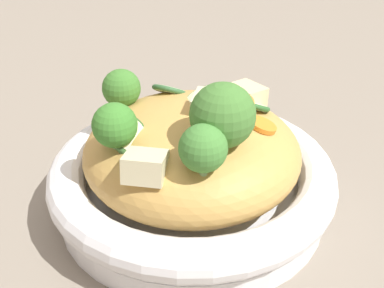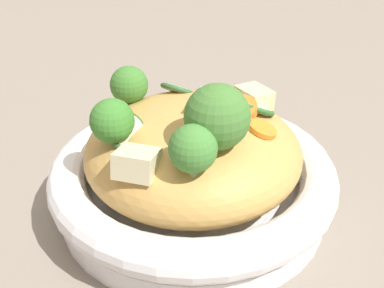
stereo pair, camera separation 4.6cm
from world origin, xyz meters
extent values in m
plane|color=gray|center=(0.00, 0.00, 0.00)|extent=(3.00, 3.00, 0.00)
cylinder|color=white|center=(0.00, 0.00, 0.01)|extent=(0.25, 0.25, 0.02)
torus|color=white|center=(0.00, 0.00, 0.04)|extent=(0.26, 0.26, 0.03)
ellipsoid|color=tan|center=(0.00, 0.00, 0.06)|extent=(0.19, 0.19, 0.08)
torus|color=tan|center=(0.01, -0.01, 0.09)|extent=(0.07, 0.07, 0.02)
torus|color=#B59647|center=(0.00, 0.01, 0.10)|extent=(0.07, 0.06, 0.03)
torus|color=#BC9244|center=(0.03, 0.02, 0.08)|extent=(0.08, 0.08, 0.04)
torus|color=#C28C43|center=(0.00, 0.02, 0.10)|extent=(0.06, 0.06, 0.03)
cone|color=#8EAC77|center=(-0.05, -0.06, 0.08)|extent=(0.02, 0.02, 0.01)
sphere|color=#3D762D|center=(-0.05, -0.06, 0.10)|extent=(0.05, 0.05, 0.04)
cone|color=#93B16D|center=(0.03, -0.06, 0.09)|extent=(0.02, 0.02, 0.02)
sphere|color=#3A7B2C|center=(0.03, -0.06, 0.11)|extent=(0.04, 0.04, 0.04)
cone|color=#98B775|center=(0.07, 0.00, 0.09)|extent=(0.03, 0.03, 0.02)
sphere|color=#417D34|center=(0.07, 0.00, 0.11)|extent=(0.05, 0.05, 0.04)
cone|color=#99AF6D|center=(0.04, 0.02, 0.10)|extent=(0.04, 0.04, 0.01)
sphere|color=#417531|center=(0.04, 0.02, 0.12)|extent=(0.07, 0.07, 0.05)
cylinder|color=orange|center=(0.02, 0.02, 0.10)|extent=(0.02, 0.02, 0.02)
cylinder|color=orange|center=(-0.01, 0.04, 0.10)|extent=(0.04, 0.04, 0.02)
cylinder|color=orange|center=(0.01, 0.04, 0.10)|extent=(0.02, 0.03, 0.02)
cylinder|color=orange|center=(0.02, 0.06, 0.09)|extent=(0.03, 0.03, 0.01)
cylinder|color=beige|center=(-0.03, 0.01, 0.10)|extent=(0.03, 0.04, 0.02)
torus|color=#306628|center=(-0.03, 0.01, 0.10)|extent=(0.04, 0.04, 0.02)
cylinder|color=beige|center=(0.02, -0.05, 0.10)|extent=(0.04, 0.04, 0.03)
torus|color=#31592A|center=(0.02, -0.05, 0.10)|extent=(0.05, 0.04, 0.03)
cylinder|color=beige|center=(-0.02, 0.05, 0.10)|extent=(0.05, 0.05, 0.02)
torus|color=#2B5F2A|center=(-0.02, 0.05, 0.10)|extent=(0.06, 0.06, 0.02)
cylinder|color=beige|center=(-0.06, -0.01, 0.09)|extent=(0.04, 0.04, 0.02)
torus|color=#325D34|center=(-0.06, -0.01, 0.09)|extent=(0.05, 0.05, 0.02)
cube|color=beige|center=(0.00, 0.02, 0.11)|extent=(0.04, 0.04, 0.02)
cube|color=beige|center=(-0.04, 0.06, 0.09)|extent=(0.04, 0.04, 0.02)
cube|color=beige|center=(0.06, -0.04, 0.09)|extent=(0.04, 0.04, 0.02)
camera|label=1|loc=(0.39, -0.04, 0.31)|focal=48.14mm
camera|label=2|loc=(0.39, 0.00, 0.31)|focal=48.14mm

